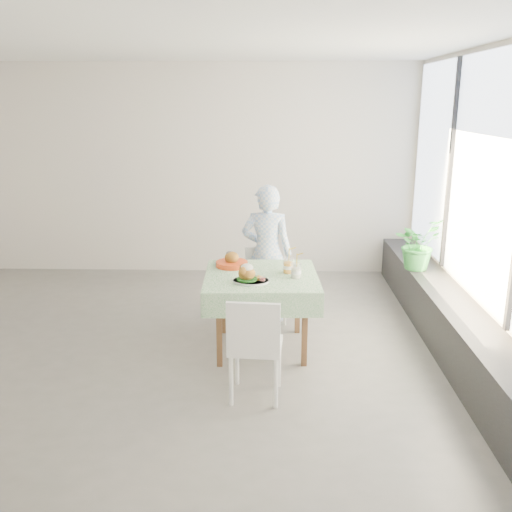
{
  "coord_description": "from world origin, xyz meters",
  "views": [
    {
      "loc": [
        1.08,
        -5.16,
        2.32
      ],
      "look_at": [
        0.94,
        -0.03,
        0.91
      ],
      "focal_mm": 40.0,
      "sensor_mm": 36.0,
      "label": 1
    }
  ],
  "objects_px": {
    "potted_plant": "(418,244)",
    "chair_near": "(256,366)",
    "chair_far": "(266,299)",
    "diner": "(267,254)",
    "juice_cup_orange": "(288,266)",
    "main_dish": "(249,276)",
    "cafe_table": "(261,303)"
  },
  "relations": [
    {
      "from": "diner",
      "to": "chair_far",
      "type": "bearing_deg",
      "value": 86.91
    },
    {
      "from": "diner",
      "to": "potted_plant",
      "type": "xyz_separation_m",
      "value": [
        1.66,
        0.3,
        0.05
      ]
    },
    {
      "from": "juice_cup_orange",
      "to": "chair_near",
      "type": "bearing_deg",
      "value": -105.6
    },
    {
      "from": "diner",
      "to": "main_dish",
      "type": "bearing_deg",
      "value": 87.8
    },
    {
      "from": "chair_far",
      "to": "diner",
      "type": "height_order",
      "value": "diner"
    },
    {
      "from": "main_dish",
      "to": "chair_near",
      "type": "bearing_deg",
      "value": -83.56
    },
    {
      "from": "potted_plant",
      "to": "chair_near",
      "type": "bearing_deg",
      "value": -130.99
    },
    {
      "from": "potted_plant",
      "to": "diner",
      "type": "bearing_deg",
      "value": -169.81
    },
    {
      "from": "diner",
      "to": "main_dish",
      "type": "relative_size",
      "value": 4.46
    },
    {
      "from": "chair_far",
      "to": "juice_cup_orange",
      "type": "distance_m",
      "value": 0.89
    },
    {
      "from": "cafe_table",
      "to": "chair_far",
      "type": "bearing_deg",
      "value": 87.02
    },
    {
      "from": "potted_plant",
      "to": "main_dish",
      "type": "bearing_deg",
      "value": -144.74
    },
    {
      "from": "cafe_table",
      "to": "juice_cup_orange",
      "type": "bearing_deg",
      "value": 13.84
    },
    {
      "from": "cafe_table",
      "to": "chair_near",
      "type": "bearing_deg",
      "value": -91.56
    },
    {
      "from": "chair_far",
      "to": "chair_near",
      "type": "height_order",
      "value": "chair_near"
    },
    {
      "from": "cafe_table",
      "to": "chair_near",
      "type": "relative_size",
      "value": 1.25
    },
    {
      "from": "diner",
      "to": "potted_plant",
      "type": "relative_size",
      "value": 2.57
    },
    {
      "from": "juice_cup_orange",
      "to": "potted_plant",
      "type": "bearing_deg",
      "value": 34.45
    },
    {
      "from": "main_dish",
      "to": "potted_plant",
      "type": "height_order",
      "value": "potted_plant"
    },
    {
      "from": "chair_near",
      "to": "juice_cup_orange",
      "type": "xyz_separation_m",
      "value": [
        0.28,
        1.0,
        0.54
      ]
    },
    {
      "from": "potted_plant",
      "to": "chair_far",
      "type": "bearing_deg",
      "value": -168.34
    },
    {
      "from": "diner",
      "to": "cafe_table",
      "type": "bearing_deg",
      "value": 93.14
    },
    {
      "from": "main_dish",
      "to": "juice_cup_orange",
      "type": "relative_size",
      "value": 1.15
    },
    {
      "from": "chair_far",
      "to": "main_dish",
      "type": "relative_size",
      "value": 2.39
    },
    {
      "from": "chair_far",
      "to": "diner",
      "type": "xyz_separation_m",
      "value": [
        0.01,
        0.05,
        0.5
      ]
    },
    {
      "from": "cafe_table",
      "to": "potted_plant",
      "type": "xyz_separation_m",
      "value": [
        1.71,
        1.06,
        0.33
      ]
    },
    {
      "from": "chair_near",
      "to": "diner",
      "type": "distance_m",
      "value": 1.76
    },
    {
      "from": "chair_near",
      "to": "juice_cup_orange",
      "type": "distance_m",
      "value": 1.17
    },
    {
      "from": "cafe_table",
      "to": "main_dish",
      "type": "bearing_deg",
      "value": -115.53
    },
    {
      "from": "chair_far",
      "to": "diner",
      "type": "distance_m",
      "value": 0.5
    },
    {
      "from": "chair_far",
      "to": "chair_near",
      "type": "relative_size",
      "value": 0.92
    },
    {
      "from": "cafe_table",
      "to": "diner",
      "type": "distance_m",
      "value": 0.81
    }
  ]
}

